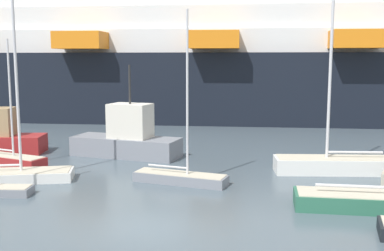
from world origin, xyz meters
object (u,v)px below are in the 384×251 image
sailboat_0 (336,162)px  sailboat_6 (12,173)px  sailboat_5 (376,196)px  fishing_boat_1 (127,138)px  sailboat_4 (9,159)px  sailboat_1 (181,175)px  cruise_ship (334,51)px

sailboat_0 → sailboat_6: size_ratio=1.29×
sailboat_5 → fishing_boat_1: sailboat_5 is taller
sailboat_5 → sailboat_6: (-18.91, 2.03, -0.17)m
sailboat_4 → fishing_boat_1: bearing=48.6°
sailboat_0 → sailboat_5: sailboat_5 is taller
sailboat_0 → sailboat_5: 6.95m
fishing_boat_1 → sailboat_1: bearing=-41.8°
sailboat_4 → sailboat_6: bearing=-40.8°
sailboat_5 → cruise_ship: bearing=85.2°
cruise_ship → sailboat_5: bearing=-97.1°
cruise_ship → sailboat_0: bearing=-99.7°
sailboat_1 → sailboat_5: (9.53, -3.13, 0.21)m
sailboat_0 → sailboat_4: size_ratio=1.74×
sailboat_1 → sailboat_6: size_ratio=0.87×
sailboat_1 → fishing_boat_1: bearing=139.4°
sailboat_1 → sailboat_4: 11.82m
sailboat_6 → cruise_ship: (21.56, 33.04, 7.18)m
sailboat_4 → sailboat_1: bearing=5.2°
fishing_boat_1 → cruise_ship: cruise_ship is taller
sailboat_4 → cruise_ship: cruise_ship is taller
sailboat_0 → sailboat_1: bearing=16.1°
sailboat_4 → sailboat_5: size_ratio=0.56×
sailboat_1 → sailboat_6: 9.45m
sailboat_5 → sailboat_1: bearing=161.3°
sailboat_4 → cruise_ship: (23.76, 29.59, 7.23)m
sailboat_0 → cruise_ship: bearing=-104.1°
sailboat_0 → sailboat_4: 20.39m
sailboat_0 → sailboat_4: (-20.34, -1.42, -0.25)m
sailboat_1 → sailboat_6: sailboat_6 is taller
fishing_boat_1 → cruise_ship: 31.39m
sailboat_1 → cruise_ship: 34.94m
sailboat_0 → sailboat_6: bearing=7.9°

